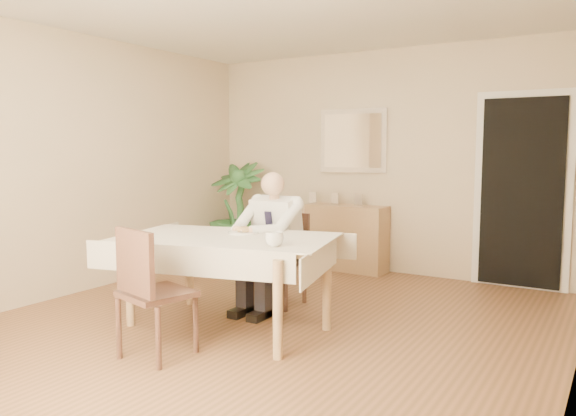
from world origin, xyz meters
The scene contains 17 objects.
room centered at (0.00, 0.00, 1.30)m, with size 5.00×5.02×2.60m.
doorway centered at (1.55, 2.46, 1.00)m, with size 0.96×0.07×2.10m.
mirror centered at (-0.37, 2.47, 1.55)m, with size 0.86×0.04×0.76m.
dining_table centered at (-0.26, -0.18, 0.67)m, with size 1.94×1.40×0.75m.
chair_far centered at (-0.26, 0.70, 0.47)m, with size 0.45×0.45×0.85m.
chair_near centered at (-0.30, -1.01, 0.52)m, with size 0.53×0.53×0.92m.
seated_man centered at (-0.26, 0.41, 0.69)m, with size 0.48×0.72×1.24m.
plate centered at (-0.24, 0.03, 0.76)m, with size 0.26×0.26×0.02m, color white.
food centered at (-0.24, 0.03, 0.78)m, with size 0.14×0.14×0.06m, color olive.
knife centered at (-0.20, -0.03, 0.78)m, with size 0.01×0.01×0.13m, color silver.
fork centered at (-0.28, -0.03, 0.78)m, with size 0.01×0.01×0.13m, color silver.
coffee_mug centered at (0.32, -0.37, 0.81)m, with size 0.13×0.13×0.10m, color white.
sideboard centered at (-0.37, 2.32, 0.39)m, with size 0.98×0.33×0.78m, color #AB8453.
photo_frame_left centered at (-0.84, 2.33, 0.85)m, with size 0.10×0.02×0.14m, color silver.
photo_frame_center centered at (-0.53, 2.32, 0.85)m, with size 0.10×0.02×0.14m, color silver.
photo_frame_right centered at (-0.23, 2.34, 0.85)m, with size 0.10×0.02×0.14m, color silver.
potted_palm centered at (-1.80, 2.07, 0.64)m, with size 0.72×0.72×1.28m, color #2A5C2A.
Camera 1 is at (2.48, -3.74, 1.46)m, focal length 35.00 mm.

